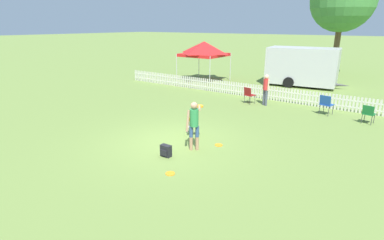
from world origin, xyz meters
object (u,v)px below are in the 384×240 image
handler_person (194,120)px  folding_chair_blue_left (249,94)px  leaping_dog (191,123)px  frisbee_near_handler (170,173)px  backpack_on_grass (166,151)px  spectator_standing (266,87)px  equipment_trailer (302,66)px  frisbee_near_dog (219,145)px  folding_chair_green_right (326,103)px  canopy_tent_main (204,49)px  folding_chair_center (369,113)px  tree_left_grove (343,0)px

handler_person → folding_chair_blue_left: (-1.17, 6.50, -0.49)m
leaping_dog → folding_chair_blue_left: size_ratio=1.02×
folding_chair_blue_left → frisbee_near_handler: bearing=116.6°
frisbee_near_handler → backpack_on_grass: backpack_on_grass is taller
spectator_standing → frisbee_near_handler: bearing=122.4°
handler_person → leaping_dog: (-0.83, 0.96, -0.50)m
equipment_trailer → frisbee_near_dog: bearing=-92.1°
leaping_dog → spectator_standing: spectator_standing is taller
folding_chair_blue_left → folding_chair_green_right: bearing=-162.2°
canopy_tent_main → spectator_standing: 7.48m
handler_person → folding_chair_center: (4.25, 6.32, -0.53)m
equipment_trailer → backpack_on_grass: bearing=-96.3°
handler_person → spectator_standing: 6.69m
equipment_trailer → leaping_dog: bearing=-98.3°
backpack_on_grass → folding_chair_center: 8.65m
leaping_dog → canopy_tent_main: canopy_tent_main is taller
frisbee_near_dog → tree_left_grove: tree_left_grove is taller
frisbee_near_handler → frisbee_near_dog: size_ratio=1.00×
frisbee_near_handler → folding_chair_blue_left: (-1.62, 8.28, 0.50)m
leaping_dog → tree_left_grove: size_ratio=0.11×
frisbee_near_handler → backpack_on_grass: bearing=136.2°
leaping_dog → folding_chair_green_right: (3.37, 5.69, 0.05)m
folding_chair_blue_left → canopy_tent_main: canopy_tent_main is taller
frisbee_near_handler → folding_chair_blue_left: bearing=101.1°
frisbee_near_handler → folding_chair_blue_left: size_ratio=0.31×
frisbee_near_handler → frisbee_near_dog: bearing=89.3°
equipment_trailer → folding_chair_green_right: bearing=-71.1°
folding_chair_center → tree_left_grove: bearing=-63.5°
leaping_dog → folding_chair_center: (5.09, 5.36, -0.03)m
equipment_trailer → frisbee_near_handler: bearing=-93.0°
equipment_trailer → spectator_standing: bearing=-95.5°
equipment_trailer → folding_chair_blue_left: bearing=-102.7°
spectator_standing → canopy_tent_main: bearing=-4.7°
spectator_standing → tree_left_grove: bearing=-66.1°
canopy_tent_main → equipment_trailer: (6.15, 2.43, -0.97)m
frisbee_near_handler → equipment_trailer: equipment_trailer is taller
backpack_on_grass → tree_left_grove: size_ratio=0.05×
tree_left_grove → equipment_trailer: bearing=-97.2°
handler_person → folding_chair_green_right: handler_person is taller
backpack_on_grass → spectator_standing: bearing=89.7°
frisbee_near_dog → spectator_standing: 6.06m
leaping_dog → frisbee_near_dog: bearing=130.6°
canopy_tent_main → frisbee_near_dog: bearing=-54.0°
canopy_tent_main → spectator_standing: (6.27, -3.86, -1.35)m
backpack_on_grass → canopy_tent_main: bearing=118.4°
handler_person → equipment_trailer: equipment_trailer is taller
tree_left_grove → folding_chair_green_right: bearing=-79.9°
folding_chair_blue_left → canopy_tent_main: bearing=-21.0°
leaping_dog → handler_person: bearing=90.4°
frisbee_near_handler → handler_person: bearing=104.3°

